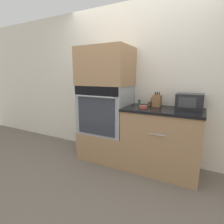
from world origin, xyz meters
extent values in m
plane|color=#6B6056|center=(0.00, 0.00, 0.00)|extent=(12.00, 12.00, 0.00)
cube|color=silver|center=(0.00, 0.63, 1.25)|extent=(8.00, 0.05, 2.50)
cube|color=#A87F56|center=(-0.40, 0.30, 0.22)|extent=(0.80, 0.60, 0.45)
cube|color=#9EA0A5|center=(-0.40, 0.30, 0.83)|extent=(0.77, 0.59, 0.77)
cube|color=black|center=(-0.40, 0.00, 1.15)|extent=(0.74, 0.01, 0.13)
cube|color=#3FBFF2|center=(-0.40, 0.00, 1.15)|extent=(0.09, 0.00, 0.03)
cube|color=#333842|center=(-0.40, 0.00, 0.78)|extent=(0.64, 0.01, 0.58)
cylinder|color=#9EA0A5|center=(-0.40, -0.03, 1.07)|extent=(0.66, 0.02, 0.02)
cube|color=#A87F56|center=(-0.40, 0.30, 1.51)|extent=(0.80, 0.60, 0.58)
cube|color=#A87F56|center=(0.52, 0.30, 0.44)|extent=(1.04, 0.60, 0.88)
cube|color=black|center=(0.52, 0.30, 0.90)|extent=(1.06, 0.63, 0.03)
cylinder|color=#B7B7BC|center=(0.52, -0.01, 0.64)|extent=(0.22, 0.01, 0.01)
cube|color=#232326|center=(0.84, 0.46, 1.02)|extent=(0.35, 0.26, 0.21)
cube|color=#3D3D3F|center=(0.82, 0.33, 1.02)|extent=(0.21, 0.01, 0.14)
cube|color=olive|center=(0.39, 0.46, 1.00)|extent=(0.12, 0.14, 0.17)
cylinder|color=black|center=(0.36, 0.46, 1.11)|extent=(0.02, 0.02, 0.04)
cylinder|color=black|center=(0.39, 0.46, 1.11)|extent=(0.02, 0.02, 0.04)
cylinder|color=black|center=(0.42, 0.46, 1.11)|extent=(0.02, 0.02, 0.04)
cylinder|color=#B24C42|center=(0.26, 0.21, 0.94)|extent=(0.12, 0.12, 0.04)
cylinder|color=brown|center=(0.27, 0.47, 0.95)|extent=(0.05, 0.05, 0.06)
cylinder|color=#B7B7BC|center=(0.27, 0.47, 0.99)|extent=(0.05, 0.05, 0.02)
cylinder|color=brown|center=(0.30, 0.55, 0.96)|extent=(0.05, 0.05, 0.09)
cylinder|color=red|center=(0.30, 0.55, 1.02)|extent=(0.05, 0.05, 0.02)
cylinder|color=#427047|center=(0.12, 0.46, 0.95)|extent=(0.04, 0.04, 0.06)
cylinder|color=black|center=(0.12, 0.46, 0.99)|extent=(0.03, 0.03, 0.02)
camera|label=1|loc=(1.00, -2.13, 1.36)|focal=28.00mm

